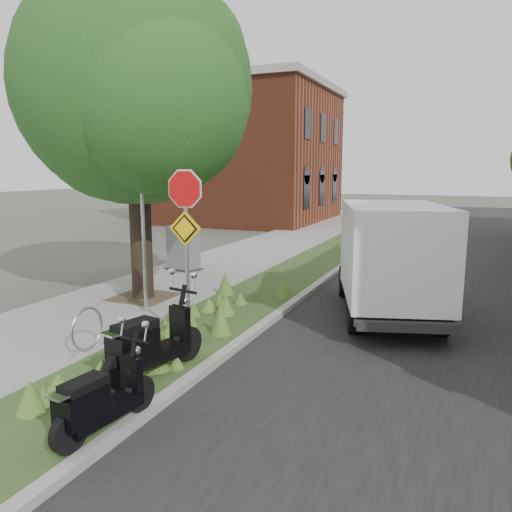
{
  "coord_description": "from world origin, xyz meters",
  "views": [
    {
      "loc": [
        3.22,
        -7.02,
        3.2
      ],
      "look_at": [
        -1.1,
        3.05,
        1.3
      ],
      "focal_mm": 35.0,
      "sensor_mm": 36.0,
      "label": 1
    }
  ],
  "objects": [
    {
      "name": "sign_assembly",
      "position": [
        -1.4,
        0.58,
        2.33
      ],
      "size": [
        0.94,
        0.08,
        3.22
      ],
      "color": "#A5A8AD",
      "rests_on": "ground"
    },
    {
      "name": "ground",
      "position": [
        0.0,
        0.0,
        0.0
      ],
      "size": [
        120.0,
        120.0,
        0.0
      ],
      "primitive_type": "plane",
      "color": "#4C5147",
      "rests_on": "ground"
    },
    {
      "name": "bike_hoop",
      "position": [
        -2.7,
        -0.6,
        0.5
      ],
      "size": [
        0.06,
        0.78,
        0.77
      ],
      "color": "#A5A8AD",
      "rests_on": "ground"
    },
    {
      "name": "bare_post",
      "position": [
        -3.2,
        1.8,
        2.12
      ],
      "size": [
        0.08,
        0.08,
        4.0
      ],
      "color": "#A5A8AD",
      "rests_on": "ground"
    },
    {
      "name": "scooter_near",
      "position": [
        -1.07,
        -1.18,
        0.57
      ],
      "size": [
        0.67,
        1.91,
        0.92
      ],
      "color": "black",
      "rests_on": "ground"
    },
    {
      "name": "kerb_near",
      "position": [
        -0.5,
        10.0,
        0.07
      ],
      "size": [
        0.2,
        60.0,
        0.13
      ],
      "primitive_type": "cube",
      "color": "#9E9991",
      "rests_on": "ground"
    },
    {
      "name": "brick_building",
      "position": [
        -9.5,
        22.0,
        4.21
      ],
      "size": [
        9.4,
        10.4,
        8.3
      ],
      "color": "brown",
      "rests_on": "ground"
    },
    {
      "name": "verge",
      "position": [
        -1.5,
        10.0,
        0.06
      ],
      "size": [
        2.0,
        60.0,
        0.12
      ],
      "primitive_type": "cube",
      "color": "#304A20",
      "rests_on": "ground"
    },
    {
      "name": "box_truck",
      "position": [
        1.68,
        3.93,
        1.39
      ],
      "size": [
        3.1,
        5.02,
        2.13
      ],
      "color": "#262628",
      "rests_on": "ground"
    },
    {
      "name": "utility_cabinet",
      "position": [
        -4.89,
        6.14,
        0.78
      ],
      "size": [
        1.16,
        0.9,
        1.37
      ],
      "color": "#262628",
      "rests_on": "ground"
    },
    {
      "name": "sidewalk_near",
      "position": [
        -4.25,
        10.0,
        0.06
      ],
      "size": [
        3.5,
        60.0,
        0.12
      ],
      "primitive_type": "cube",
      "color": "gray",
      "rests_on": "ground"
    },
    {
      "name": "scooter_far",
      "position": [
        -0.62,
        -2.8,
        0.49
      ],
      "size": [
        0.44,
        1.58,
        0.76
      ],
      "color": "black",
      "rests_on": "ground"
    },
    {
      "name": "road",
      "position": [
        3.0,
        10.0,
        0.01
      ],
      "size": [
        7.0,
        60.0,
        0.01
      ],
      "primitive_type": "cube",
      "color": "black",
      "rests_on": "ground"
    },
    {
      "name": "street_tree_main",
      "position": [
        -4.08,
        2.86,
        4.8
      ],
      "size": [
        6.21,
        5.54,
        7.66
      ],
      "color": "black",
      "rests_on": "ground"
    }
  ]
}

